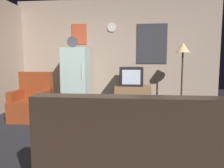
{
  "coord_description": "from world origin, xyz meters",
  "views": [
    {
      "loc": [
        0.49,
        -3.12,
        1.2
      ],
      "look_at": [
        0.07,
        0.9,
        0.75
      ],
      "focal_mm": 34.01,
      "sensor_mm": 36.0,
      "label": 1
    }
  ],
  "objects": [
    {
      "name": "book_stack",
      "position": [
        1.09,
        1.84,
        0.05
      ],
      "size": [
        0.21,
        0.16,
        0.1
      ],
      "color": "#C85546",
      "rests_on": "ground_plane"
    },
    {
      "name": "tv_stand",
      "position": [
        0.46,
        1.92,
        0.3
      ],
      "size": [
        0.84,
        0.53,
        0.6
      ],
      "color": "#8E6642",
      "rests_on": "ground_plane"
    },
    {
      "name": "couch",
      "position": [
        0.52,
        -1.25,
        0.31
      ],
      "size": [
        1.7,
        0.8,
        0.92
      ],
      "color": "#38281E",
      "rests_on": "ground_plane"
    },
    {
      "name": "wine_glass",
      "position": [
        -0.06,
        0.22,
        0.5
      ],
      "size": [
        0.05,
        0.05,
        0.15
      ],
      "primitive_type": "cylinder",
      "color": "silver",
      "rests_on": "coffee_table"
    },
    {
      "name": "remote_control",
      "position": [
        -0.27,
        0.28,
        0.44
      ],
      "size": [
        0.16,
        0.08,
        0.02
      ],
      "primitive_type": "cube",
      "rotation": [
        0.0,
        0.0,
        -0.26
      ],
      "color": "black",
      "rests_on": "coffee_table"
    },
    {
      "name": "coffee_table",
      "position": [
        -0.23,
        0.24,
        0.21
      ],
      "size": [
        0.72,
        0.72,
        0.43
      ],
      "color": "#8E6642",
      "rests_on": "ground_plane"
    },
    {
      "name": "ground_plane",
      "position": [
        0.0,
        0.0,
        0.0
      ],
      "size": [
        12.0,
        12.0,
        0.0
      ],
      "primitive_type": "plane",
      "color": "#232328"
    },
    {
      "name": "mug_ceramic_tan",
      "position": [
        -0.02,
        0.21,
        0.47
      ],
      "size": [
        0.08,
        0.08,
        0.09
      ],
      "primitive_type": "cylinder",
      "color": "tan",
      "rests_on": "coffee_table"
    },
    {
      "name": "mug_ceramic_white",
      "position": [
        -0.3,
        0.11,
        0.47
      ],
      "size": [
        0.08,
        0.08,
        0.09
      ],
      "primitive_type": "cylinder",
      "color": "silver",
      "rests_on": "coffee_table"
    },
    {
      "name": "wall_with_art",
      "position": [
        0.01,
        2.45,
        1.38
      ],
      "size": [
        5.2,
        0.12,
        2.75
      ],
      "color": "tan",
      "rests_on": "ground_plane"
    },
    {
      "name": "standing_lamp",
      "position": [
        1.56,
        1.76,
        1.36
      ],
      "size": [
        0.32,
        0.32,
        1.59
      ],
      "color": "#332D28",
      "rests_on": "ground_plane"
    },
    {
      "name": "fridge",
      "position": [
        -0.93,
        1.96,
        0.75
      ],
      "size": [
        0.6,
        0.62,
        1.77
      ],
      "color": "silver",
      "rests_on": "ground_plane"
    },
    {
      "name": "armchair",
      "position": [
        -1.58,
        0.95,
        0.34
      ],
      "size": [
        0.68,
        0.68,
        0.96
      ],
      "color": "maroon",
      "rests_on": "ground_plane"
    },
    {
      "name": "crt_tv",
      "position": [
        0.43,
        1.91,
        0.82
      ],
      "size": [
        0.54,
        0.51,
        0.44
      ],
      "color": "black",
      "rests_on": "tv_stand"
    }
  ]
}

